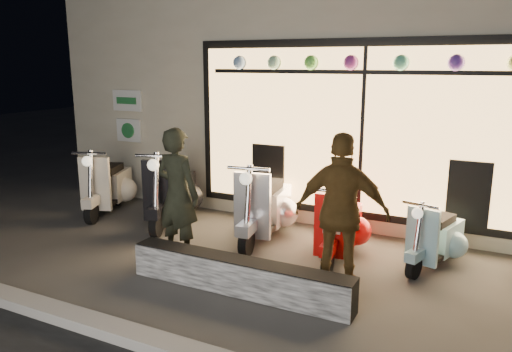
{
  "coord_description": "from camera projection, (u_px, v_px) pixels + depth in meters",
  "views": [
    {
      "loc": [
        2.67,
        -5.2,
        2.54
      ],
      "look_at": [
        -0.26,
        0.6,
        1.05
      ],
      "focal_mm": 35.0,
      "sensor_mm": 36.0,
      "label": 1
    }
  ],
  "objects": [
    {
      "name": "ground",
      "position": [
        253.0,
        269.0,
        6.27
      ],
      "size": [
        40.0,
        40.0,
        0.0
      ],
      "primitive_type": "plane",
      "color": "#383533",
      "rests_on": "ground"
    },
    {
      "name": "scooter_cream",
      "position": [
        109.0,
        185.0,
        8.7
      ],
      "size": [
        0.88,
        1.53,
        1.11
      ],
      "rotation": [
        0.0,
        0.0,
        0.38
      ],
      "color": "black",
      "rests_on": "ground"
    },
    {
      "name": "scooter_red",
      "position": [
        340.0,
        225.0,
        6.68
      ],
      "size": [
        0.55,
        1.43,
        1.02
      ],
      "rotation": [
        0.0,
        0.0,
        0.11
      ],
      "color": "black",
      "rests_on": "ground"
    },
    {
      "name": "shop_building",
      "position": [
        365.0,
        84.0,
        10.13
      ],
      "size": [
        10.2,
        6.23,
        4.2
      ],
      "color": "beige",
      "rests_on": "ground"
    },
    {
      "name": "scooter_silver",
      "position": [
        266.0,
        206.0,
        7.37
      ],
      "size": [
        0.65,
        1.62,
        1.15
      ],
      "rotation": [
        0.0,
        0.0,
        0.13
      ],
      "color": "black",
      "rests_on": "ground"
    },
    {
      "name": "scooter_black",
      "position": [
        173.0,
        191.0,
        8.15
      ],
      "size": [
        0.89,
        1.64,
        1.18
      ],
      "rotation": [
        0.0,
        0.0,
        0.34
      ],
      "color": "black",
      "rests_on": "ground"
    },
    {
      "name": "scooter_blue",
      "position": [
        437.0,
        237.0,
        6.37
      ],
      "size": [
        0.61,
        1.24,
        0.88
      ],
      "rotation": [
        0.0,
        0.0,
        -0.27
      ],
      "color": "black",
      "rests_on": "ground"
    },
    {
      "name": "man",
      "position": [
        178.0,
        194.0,
        6.44
      ],
      "size": [
        0.67,
        0.47,
        1.74
      ],
      "primitive_type": "imported",
      "rotation": [
        0.0,
        0.0,
        3.06
      ],
      "color": "black",
      "rests_on": "ground"
    },
    {
      "name": "woman",
      "position": [
        342.0,
        213.0,
        5.56
      ],
      "size": [
        1.11,
        0.59,
        1.8
      ],
      "primitive_type": "imported",
      "rotation": [
        0.0,
        0.0,
        3.29
      ],
      "color": "brown",
      "rests_on": "ground"
    },
    {
      "name": "kerb",
      "position": [
        152.0,
        342.0,
        4.51
      ],
      "size": [
        40.0,
        0.25,
        0.12
      ],
      "primitive_type": "cube",
      "color": "slate",
      "rests_on": "ground"
    },
    {
      "name": "graffiti_barrier",
      "position": [
        239.0,
        276.0,
        5.59
      ],
      "size": [
        2.67,
        0.28,
        0.4
      ],
      "primitive_type": "cube",
      "color": "black",
      "rests_on": "ground"
    }
  ]
}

